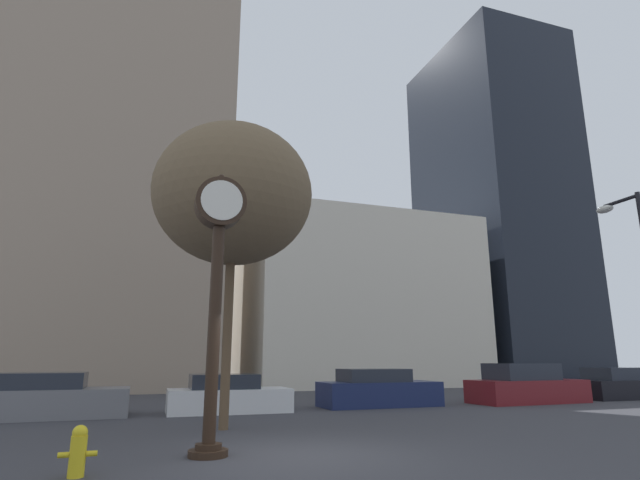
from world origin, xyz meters
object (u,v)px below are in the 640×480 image
car_white (228,396)px  car_maroon (526,386)px  street_clock (217,264)px  car_black (620,385)px  bare_tree (233,195)px  car_navy (378,390)px  car_grey (43,399)px  fire_hydrant_near (78,450)px  street_lamp_right (637,267)px

car_white → car_maroon: size_ratio=0.81×
street_clock → car_black: street_clock is taller
car_maroon → car_black: car_maroon is taller
car_black → bare_tree: size_ratio=0.54×
car_navy → street_clock: bearing=-133.0°
bare_tree → car_grey: bearing=138.4°
street_clock → car_black: bearing=22.5°
car_grey → fire_hydrant_near: (1.90, -8.57, -0.18)m
car_white → street_clock: bearing=-100.8°
car_maroon → car_black: size_ratio=1.12×
car_grey → car_maroon: 17.18m
car_navy → car_black: 11.74m
car_black → fire_hydrant_near: (-20.79, -8.77, -0.19)m
car_grey → car_navy: size_ratio=1.05×
car_white → bare_tree: bearing=-99.6°
fire_hydrant_near → street_lamp_right: 15.54m
car_white → street_lamp_right: bearing=-27.7°
street_lamp_right → car_grey: bearing=159.8°
car_grey → bare_tree: 8.32m
car_grey → fire_hydrant_near: size_ratio=6.49×
bare_tree → fire_hydrant_near: bearing=-122.2°
street_clock → car_maroon: (13.27, 7.30, -2.82)m
car_grey → street_lamp_right: street_lamp_right is taller
street_clock → car_black: 20.54m
car_navy → car_maroon: bearing=-6.0°
street_clock → car_grey: (-3.91, 7.58, -2.91)m
street_lamp_right → car_maroon: bearing=85.5°
bare_tree → car_white: bearing=79.9°
car_navy → car_black: size_ratio=1.02×
car_grey → car_white: car_grey is taller
street_clock → car_white: street_clock is taller
car_grey → car_maroon: (17.18, -0.29, 0.09)m
street_clock → fire_hydrant_near: size_ratio=7.32×
car_grey → street_lamp_right: bearing=-21.1°
street_clock → car_maroon: street_clock is taller
street_clock → fire_hydrant_near: (-2.01, -0.98, -3.09)m
fire_hydrant_near → bare_tree: bearing=57.8°
fire_hydrant_near → car_white: bearing=67.6°
car_navy → car_maroon: 6.24m
street_clock → bare_tree: 4.35m
car_grey → street_clock: bearing=-63.6°
car_navy → fire_hydrant_near: size_ratio=6.16×
street_clock → car_black: size_ratio=1.22×
street_clock → car_navy: bearing=48.0°
street_lamp_right → street_clock: bearing=-173.6°
fire_hydrant_near → car_grey: bearing=102.5°
street_clock → car_white: 8.19m
car_white → bare_tree: bare_tree is taller
car_grey → car_black: bearing=-0.4°
fire_hydrant_near → bare_tree: bare_tree is taller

